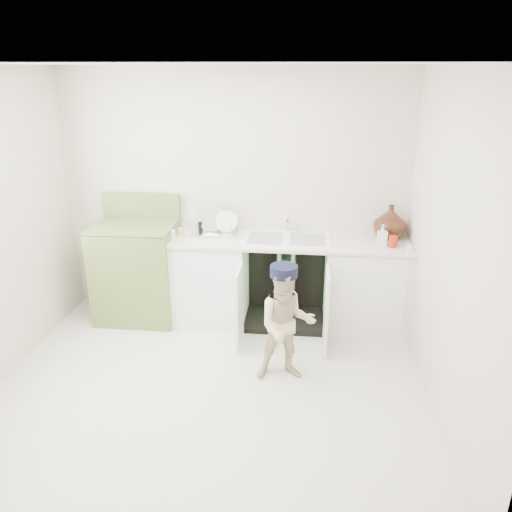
{
  "coord_description": "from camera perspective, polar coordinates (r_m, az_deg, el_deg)",
  "views": [
    {
      "loc": [
        0.73,
        -3.42,
        2.49
      ],
      "look_at": [
        0.3,
        0.7,
        0.91
      ],
      "focal_mm": 35.0,
      "sensor_mm": 36.0,
      "label": 1
    }
  ],
  "objects": [
    {
      "name": "ground",
      "position": [
        4.29,
        -5.18,
        -14.64
      ],
      "size": [
        3.5,
        3.5,
        0.0
      ],
      "primitive_type": "plane",
      "color": "beige",
      "rests_on": "ground"
    },
    {
      "name": "room_shell",
      "position": [
        3.71,
        -5.81,
        1.3
      ],
      "size": [
        6.0,
        5.5,
        1.26
      ],
      "color": "beige",
      "rests_on": "ground"
    },
    {
      "name": "counter_run",
      "position": [
        5.05,
        3.76,
        -2.62
      ],
      "size": [
        2.44,
        1.02,
        1.23
      ],
      "color": "white",
      "rests_on": "ground"
    },
    {
      "name": "avocado_stove",
      "position": [
        5.28,
        -13.35,
        -1.56
      ],
      "size": [
        0.81,
        0.65,
        1.26
      ],
      "color": "olive",
      "rests_on": "ground"
    },
    {
      "name": "repair_worker",
      "position": [
        4.13,
        3.47,
        -7.7
      ],
      "size": [
        0.54,
        0.88,
        1.02
      ],
      "rotation": [
        0.0,
        0.0,
        0.17
      ],
      "color": "beige",
      "rests_on": "ground"
    }
  ]
}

